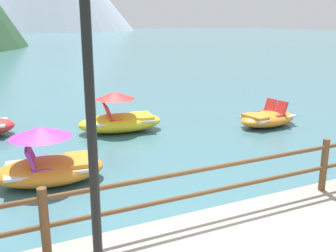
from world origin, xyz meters
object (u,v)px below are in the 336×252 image
lamp_post (88,65)px  pedal_boat_1 (49,164)px  pedal_boat_5 (120,119)px  pedal_boat_2 (268,118)px

lamp_post → pedal_boat_1: bearing=88.2°
pedal_boat_5 → pedal_boat_2: bearing=-17.4°
lamp_post → pedal_boat_2: 9.89m
pedal_boat_1 → pedal_boat_2: size_ratio=1.06×
lamp_post → pedal_boat_1: size_ratio=1.77×
pedal_boat_1 → pedal_boat_2: bearing=13.3°
lamp_post → pedal_boat_1: (0.14, 4.42, -2.52)m
lamp_post → pedal_boat_5: (2.76, 7.53, -2.53)m
pedal_boat_1 → pedal_boat_2: pedal_boat_1 is taller
lamp_post → pedal_boat_2: lamp_post is taller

